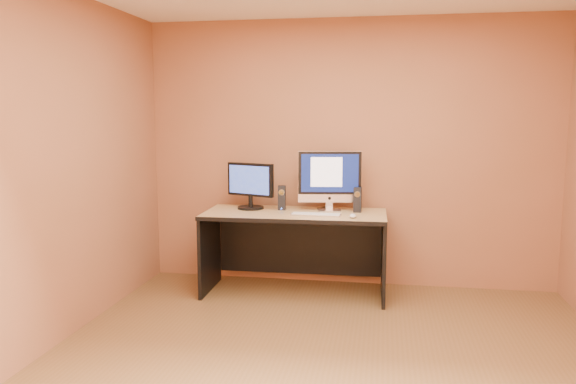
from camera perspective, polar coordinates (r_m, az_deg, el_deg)
name	(u,v)px	position (r m, az deg, el deg)	size (l,w,h in m)	color
floor	(327,370)	(3.92, 3.96, -17.56)	(4.00, 4.00, 0.00)	brown
walls	(329,175)	(3.56, 4.16, 1.70)	(4.00, 4.00, 2.60)	#945A3B
desk	(295,253)	(5.29, 0.68, -6.24)	(1.68, 0.74, 0.78)	tan
imac	(330,180)	(5.27, 4.27, 1.18)	(0.60, 0.22, 0.58)	silver
second_monitor	(250,186)	(5.39, -3.83, 0.60)	(0.50, 0.25, 0.44)	black
speaker_left	(282,198)	(5.34, -0.63, -0.59)	(0.07, 0.08, 0.23)	black
speaker_right	(358,200)	(5.25, 7.08, -0.80)	(0.07, 0.08, 0.23)	black
keyboard	(316,214)	(5.06, 2.85, -2.29)	(0.45, 0.12, 0.02)	silver
mouse	(353,216)	(4.98, 6.61, -2.40)	(0.06, 0.11, 0.04)	silver
cable_a	(327,208)	(5.44, 3.98, -1.64)	(0.01, 0.01, 0.23)	black
cable_b	(323,208)	(5.46, 3.59, -1.60)	(0.01, 0.01, 0.19)	black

